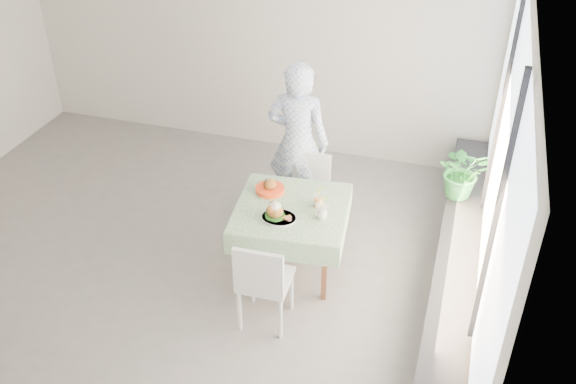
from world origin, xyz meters
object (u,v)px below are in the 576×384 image
(diner, at_px, (298,142))
(juice_cup_orange, at_px, (318,201))
(chair_far, at_px, (307,209))
(potted_plant, at_px, (463,171))
(cafe_table, at_px, (291,231))
(chair_near, at_px, (265,296))
(main_dish, at_px, (277,213))

(diner, relative_size, juice_cup_orange, 7.17)
(chair_far, xyz_separation_m, potted_plant, (1.52, 0.39, 0.52))
(cafe_table, distance_m, chair_near, 0.78)
(potted_plant, bearing_deg, main_dish, -141.31)
(chair_far, bearing_deg, potted_plant, 14.25)
(chair_far, height_order, chair_near, chair_near)
(chair_far, distance_m, main_dish, 1.03)
(potted_plant, bearing_deg, juice_cup_orange, -142.54)
(cafe_table, distance_m, main_dish, 0.41)
(main_dish, height_order, potted_plant, potted_plant)
(cafe_table, relative_size, potted_plant, 1.98)
(chair_far, relative_size, main_dish, 2.61)
(chair_far, distance_m, diner, 0.72)
(chair_far, height_order, main_dish, main_dish)
(chair_near, bearing_deg, diner, 96.64)
(cafe_table, xyz_separation_m, potted_plant, (1.50, 1.05, 0.33))
(cafe_table, bearing_deg, diner, 102.60)
(diner, bearing_deg, cafe_table, 101.03)
(chair_far, relative_size, diner, 0.48)
(chair_near, relative_size, juice_cup_orange, 3.65)
(chair_near, distance_m, juice_cup_orange, 1.02)
(cafe_table, bearing_deg, potted_plant, 35.06)
(chair_far, relative_size, chair_near, 0.94)
(cafe_table, xyz_separation_m, main_dish, (-0.08, -0.21, 0.34))
(chair_far, height_order, juice_cup_orange, juice_cup_orange)
(chair_near, distance_m, diner, 1.82)
(main_dish, bearing_deg, chair_far, 86.43)
(chair_near, bearing_deg, main_dish, 96.78)
(cafe_table, xyz_separation_m, juice_cup_orange, (0.23, 0.08, 0.34))
(cafe_table, distance_m, potted_plant, 1.86)
(cafe_table, height_order, chair_near, chair_near)
(chair_near, distance_m, potted_plant, 2.42)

